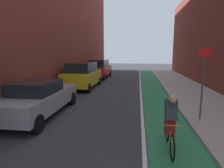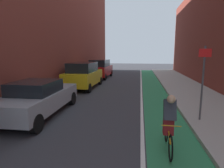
{
  "view_description": "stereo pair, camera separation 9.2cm",
  "coord_description": "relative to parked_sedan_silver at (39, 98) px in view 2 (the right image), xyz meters",
  "views": [
    {
      "loc": [
        1.66,
        3.81,
        2.67
      ],
      "look_at": [
        0.39,
        12.82,
        1.16
      ],
      "focal_mm": 29.74,
      "sensor_mm": 36.0,
      "label": 1
    },
    {
      "loc": [
        1.75,
        3.83,
        2.67
      ],
      "look_at": [
        0.39,
        12.82,
        1.16
      ],
      "focal_mm": 29.74,
      "sensor_mm": 36.0,
      "label": 2
    }
  ],
  "objects": [
    {
      "name": "ground_plane",
      "position": [
        2.53,
        2.8,
        -0.79
      ],
      "size": [
        78.4,
        78.4,
        0.0
      ],
      "primitive_type": "plane",
      "color": "#38383D"
    },
    {
      "name": "bike_lane_paint",
      "position": [
        5.31,
        4.8,
        -0.79
      ],
      "size": [
        1.6,
        35.63,
        0.0
      ],
      "primitive_type": "cube",
      "color": "#2D8451",
      "rests_on": "ground"
    },
    {
      "name": "lane_divider_stripe",
      "position": [
        4.41,
        4.8,
        -0.79
      ],
      "size": [
        0.12,
        35.63,
        0.0
      ],
      "primitive_type": "cube",
      "color": "white",
      "rests_on": "ground"
    },
    {
      "name": "sidewalk_right",
      "position": [
        7.74,
        4.8,
        -0.72
      ],
      "size": [
        3.25,
        35.63,
        0.14
      ],
      "primitive_type": "cube",
      "color": "#A8A59E",
      "rests_on": "ground"
    },
    {
      "name": "parked_sedan_silver",
      "position": [
        0.0,
        0.0,
        0.0
      ],
      "size": [
        1.99,
        4.72,
        1.53
      ],
      "color": "#9EA0A8",
      "rests_on": "ground"
    },
    {
      "name": "parked_suv_yellow_cab",
      "position": [
        -0.0,
        6.46,
        0.23
      ],
      "size": [
        2.01,
        4.59,
        1.98
      ],
      "color": "yellow",
      "rests_on": "ground"
    },
    {
      "name": "parked_suv_red",
      "position": [
        -0.0,
        12.54,
        0.23
      ],
      "size": [
        2.04,
        4.8,
        1.98
      ],
      "color": "red",
      "rests_on": "ground"
    },
    {
      "name": "cyclist_mid",
      "position": [
        5.1,
        -2.18,
        0.02
      ],
      "size": [
        0.48,
        1.71,
        1.61
      ],
      "color": "black",
      "rests_on": "ground"
    },
    {
      "name": "street_sign_post",
      "position": [
        6.61,
        0.08,
        1.01
      ],
      "size": [
        0.44,
        0.07,
        2.79
      ],
      "color": "#4C4C51",
      "rests_on": "sidewalk_right"
    }
  ]
}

